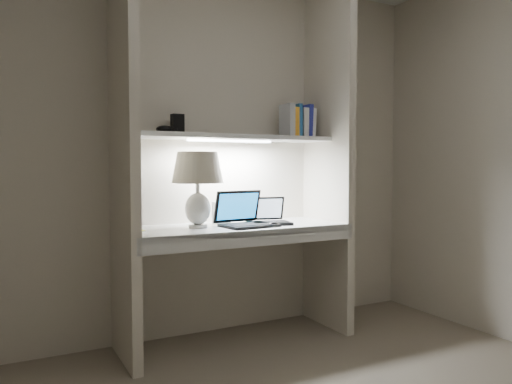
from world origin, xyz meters
TOP-DOWN VIEW (x-y plane):
  - back_wall at (0.00, 1.50)m, footprint 3.20×0.01m
  - alcove_panel_left at (-0.73, 1.23)m, footprint 0.06×0.55m
  - alcove_panel_right at (0.73, 1.23)m, footprint 0.06×0.55m
  - desk at (0.00, 1.23)m, footprint 1.40×0.55m
  - desk_apron at (0.00, 0.96)m, footprint 1.46×0.03m
  - shelf at (0.00, 1.32)m, footprint 1.40×0.36m
  - strip_light at (0.00, 1.32)m, footprint 0.60×0.04m
  - table_lamp at (-0.27, 1.23)m, footprint 0.33×0.33m
  - laptop_main at (0.04, 1.18)m, footprint 0.37×0.33m
  - laptop_netbook at (0.23, 1.22)m, footprint 0.32×0.30m
  - speaker at (-0.05, 1.36)m, footprint 0.12×0.09m
  - mouse at (0.18, 1.06)m, footprint 0.10×0.08m
  - cable_coil at (0.32, 1.16)m, footprint 0.14×0.14m
  - sticky_note at (-0.64, 1.26)m, footprint 0.07×0.07m
  - book_row at (0.54, 1.33)m, footprint 0.22×0.16m
  - shelf_box at (-0.33, 1.43)m, footprint 0.08×0.06m
  - shelf_gadget at (-0.43, 1.37)m, footprint 0.14×0.11m

SIDE VIEW (x-z plane):
  - desk_apron at x=0.00m, z-range 0.67..0.77m
  - desk at x=0.00m, z-range 0.73..0.77m
  - sticky_note at x=-0.64m, z-range 0.77..0.77m
  - cable_coil at x=0.32m, z-range 0.77..0.78m
  - mouse at x=0.18m, z-range 0.77..0.80m
  - laptop_netbook at x=0.23m, z-range 0.72..0.90m
  - laptop_main at x=0.04m, z-range 0.71..0.94m
  - speaker at x=-0.05m, z-range 0.77..0.92m
  - table_lamp at x=-0.27m, z-range 0.85..1.33m
  - back_wall at x=0.00m, z-range 0.00..2.50m
  - alcove_panel_left at x=-0.73m, z-range 0.00..2.50m
  - alcove_panel_right at x=0.73m, z-range 0.00..2.50m
  - strip_light at x=0.00m, z-range 1.32..1.34m
  - shelf at x=0.00m, z-range 1.34..1.36m
  - shelf_gadget at x=-0.43m, z-range 1.37..1.42m
  - shelf_box at x=-0.33m, z-range 1.36..1.50m
  - book_row at x=0.54m, z-range 1.36..1.59m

